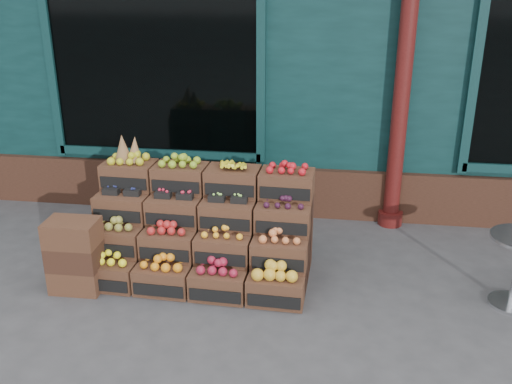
# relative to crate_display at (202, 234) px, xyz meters

# --- Properties ---
(ground) EXTENTS (60.00, 60.00, 0.00)m
(ground) POSITION_rel_crate_display_xyz_m (0.73, -0.65, -0.40)
(ground) COLOR #3F3F41
(ground) RESTS_ON ground
(crate_display) EXTENTS (2.12, 1.08, 1.31)m
(crate_display) POSITION_rel_crate_display_xyz_m (0.00, 0.00, 0.00)
(crate_display) COLOR #4A2C1D
(crate_display) RESTS_ON ground
(spare_crates) EXTENTS (0.47, 0.33, 0.70)m
(spare_crates) POSITION_rel_crate_display_xyz_m (-1.08, -0.51, -0.05)
(spare_crates) COLOR #4A2C1D
(spare_crates) RESTS_ON ground
(shopkeeper) EXTENTS (0.75, 0.52, 1.96)m
(shopkeeper) POSITION_rel_crate_display_xyz_m (-1.21, 2.21, 0.58)
(shopkeeper) COLOR #144827
(shopkeeper) RESTS_ON ground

